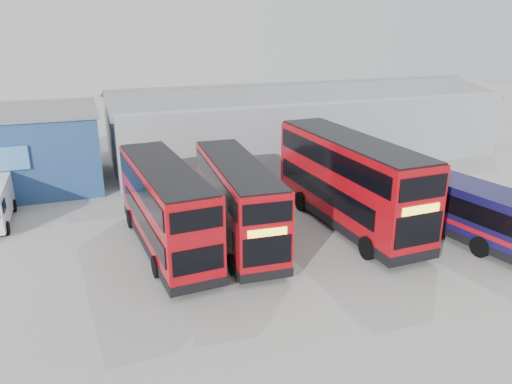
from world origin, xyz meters
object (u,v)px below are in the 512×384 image
Objects in this scene: single_decker_blue at (448,205)px; double_decker_centre at (238,202)px; double_decker_right at (349,183)px; office_block at (1,150)px; double_decker_left at (166,209)px; maintenance_shed at (299,122)px.

double_decker_centre is at bearing -23.00° from single_decker_blue.
double_decker_right is 1.06× the size of single_decker_blue.
double_decker_right is at bearing -35.65° from office_block.
double_decker_centre is (3.52, -0.16, -0.05)m from double_decker_left.
single_decker_blue is (22.75, -15.41, -1.15)m from office_block.
double_decker_left is 1.03× the size of double_decker_centre.
double_decker_left reaches higher than single_decker_blue.
maintenance_shed reaches higher than single_decker_blue.
maintenance_shed is at bearing -136.81° from double_decker_left.
office_block is 15.38m from double_decker_left.
single_decker_blue is (0.75, -17.42, -1.17)m from maintenance_shed.
double_decker_right is at bearing -104.37° from maintenance_shed.
maintenance_shed is at bearing 5.21° from office_block.
double_decker_left is at bearing -132.40° from maintenance_shed.
double_decker_centre reaches higher than single_decker_blue.
office_block is at bearing 135.63° from double_decker_centre.
maintenance_shed reaches higher than office_block.
double_decker_right is (-3.85, -15.02, -0.20)m from maintenance_shed.
double_decker_centre is at bearing 172.92° from double_decker_left.
double_decker_right is (6.20, 0.00, 0.35)m from double_decker_centre.
maintenance_shed is 18.09m from double_decker_centre.
double_decker_right is at bearing 174.65° from double_decker_left.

